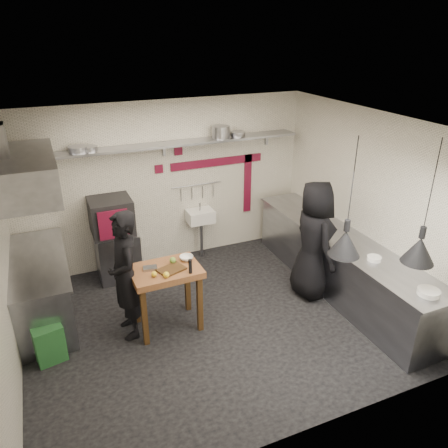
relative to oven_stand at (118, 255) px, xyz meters
name	(u,v)px	position (x,y,z in m)	size (l,w,h in m)	color
floor	(212,321)	(0.96, -1.76, -0.40)	(5.00, 5.00, 0.00)	black
ceiling	(209,125)	(0.96, -1.76, 2.40)	(5.00, 5.00, 0.00)	beige
wall_back	(165,184)	(0.96, 0.34, 1.00)	(5.00, 0.04, 2.80)	silver
wall_front	(297,326)	(0.96, -3.86, 1.00)	(5.00, 0.04, 2.80)	silver
wall_right	(365,205)	(3.46, -1.76, 1.00)	(0.04, 4.20, 2.80)	silver
red_band_horiz	(217,162)	(1.91, 0.32, 1.28)	(1.70, 0.02, 0.14)	maroon
red_band_vert	(248,184)	(2.51, 0.32, 0.80)	(0.14, 0.02, 1.10)	maroon
red_tile_a	(178,151)	(1.21, 0.32, 1.55)	(0.14, 0.02, 0.14)	maroon
red_tile_b	(159,169)	(0.86, 0.32, 1.28)	(0.14, 0.02, 0.14)	maroon
back_shelf	(166,145)	(0.96, 0.16, 1.72)	(4.60, 0.34, 0.04)	gray
shelf_bracket_left	(39,161)	(-0.94, 0.31, 1.62)	(0.04, 0.06, 0.24)	gray
shelf_bracket_mid	(164,149)	(0.96, 0.31, 1.62)	(0.04, 0.06, 0.24)	gray
shelf_bracket_right	(266,138)	(2.86, 0.31, 1.62)	(0.04, 0.06, 0.24)	gray
pan_far_left	(78,149)	(-0.39, 0.16, 1.79)	(0.28, 0.28, 0.09)	gray
pan_mid_left	(89,149)	(-0.23, 0.16, 1.78)	(0.25, 0.25, 0.07)	gray
stock_pot	(221,132)	(1.91, 0.16, 1.84)	(0.30, 0.30, 0.20)	gray
pan_right	(238,134)	(2.23, 0.16, 1.78)	(0.25, 0.25, 0.08)	gray
oven_stand	(118,255)	(0.00, 0.00, 0.00)	(0.66, 0.60, 0.80)	gray
combi_oven	(111,216)	(-0.03, 0.04, 0.69)	(0.65, 0.61, 0.58)	black
oven_door	(114,225)	(-0.06, -0.30, 0.69)	(0.45, 0.03, 0.46)	maroon
oven_glass	(116,223)	(-0.01, -0.25, 0.69)	(0.36, 0.02, 0.34)	black
hand_sink	(200,216)	(1.51, 0.16, 0.38)	(0.46, 0.34, 0.22)	silver
sink_tap	(200,207)	(1.51, 0.16, 0.56)	(0.03, 0.03, 0.14)	gray
sink_drain	(201,239)	(1.51, 0.12, -0.06)	(0.06, 0.06, 0.66)	gray
utensil_rail	(197,185)	(1.51, 0.30, 0.92)	(0.02, 0.02, 0.90)	gray
counter_right	(339,264)	(3.11, -1.76, 0.05)	(0.70, 3.80, 0.90)	gray
counter_right_top	(343,238)	(3.11, -1.76, 0.52)	(0.76, 3.90, 0.03)	gray
plate_stack	(429,292)	(3.08, -3.45, 0.56)	(0.26, 0.26, 0.07)	silver
small_bowl_right	(374,258)	(3.06, -2.52, 0.56)	(0.19, 0.19, 0.05)	silver
counter_left	(43,290)	(-1.19, -0.71, 0.05)	(0.70, 1.90, 0.90)	gray
counter_left_top	(37,261)	(-1.19, -0.71, 0.52)	(0.76, 2.00, 0.03)	gray
extractor_hood	(24,174)	(-1.14, -0.71, 1.75)	(0.78, 1.60, 0.50)	gray
green_bin	(48,342)	(-1.19, -1.65, -0.15)	(0.35, 0.35, 0.50)	#225C2A
prep_table	(167,298)	(0.37, -1.61, 0.06)	(0.92, 0.64, 0.92)	brown
cutting_board	(172,269)	(0.44, -1.68, 0.53)	(0.34, 0.24, 0.03)	#432A13
pepper_mill	(190,266)	(0.64, -1.85, 0.62)	(0.05, 0.05, 0.20)	black
lemon_a	(154,274)	(0.18, -1.75, 0.56)	(0.07, 0.07, 0.07)	gold
lemon_b	(166,275)	(0.32, -1.83, 0.56)	(0.08, 0.08, 0.08)	gold
veg_ball	(173,260)	(0.50, -1.52, 0.57)	(0.09, 0.09, 0.09)	olive
steel_tray	(150,268)	(0.18, -1.54, 0.54)	(0.18, 0.12, 0.03)	gray
bowl	(186,258)	(0.71, -1.49, 0.55)	(0.19, 0.19, 0.06)	silver
heat_lamp_near	(351,199)	(2.21, -2.89, 1.69)	(0.38, 0.38, 1.43)	black
heat_lamp_far	(429,204)	(2.95, -3.30, 1.66)	(0.38, 0.38, 1.47)	black
chef_left	(125,276)	(-0.14, -1.54, 0.49)	(0.65, 0.43, 1.79)	black
chef_right	(314,240)	(2.65, -1.67, 0.52)	(0.90, 0.59, 1.85)	black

